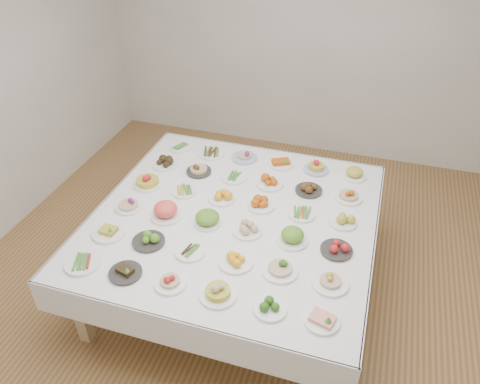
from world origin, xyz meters
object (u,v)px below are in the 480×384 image
(dish_0, at_px, (82,262))
(dish_35, at_px, (354,172))
(dish_18, at_px, (147,178))
(display_table, at_px, (234,222))

(dish_0, xyz_separation_m, dish_35, (1.69, 1.69, 0.03))
(dish_18, relative_size, dish_35, 1.12)
(display_table, height_order, dish_0, dish_0)
(dish_0, height_order, dish_18, dish_18)
(display_table, bearing_deg, dish_35, 44.91)
(dish_35, bearing_deg, dish_18, -158.45)
(dish_18, height_order, dish_35, dish_18)
(dish_0, distance_m, dish_35, 2.39)
(display_table, xyz_separation_m, dish_35, (0.85, 0.84, 0.12))
(dish_0, bearing_deg, dish_35, 45.04)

